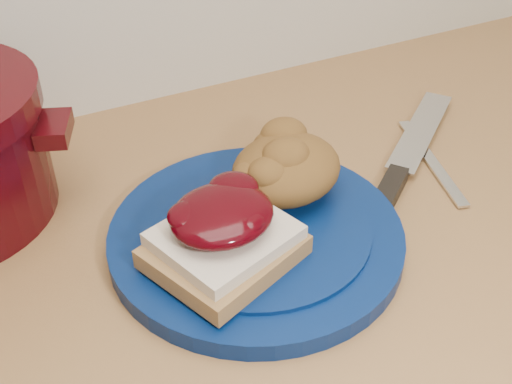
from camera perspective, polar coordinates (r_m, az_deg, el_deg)
name	(u,v)px	position (r m, az deg, el deg)	size (l,w,h in m)	color
plate	(256,236)	(0.66, 0.00, -3.96)	(0.30, 0.30, 0.02)	#051A4A
sandwich	(223,234)	(0.60, -2.92, -3.77)	(0.16, 0.15, 0.06)	olive
stuffing_mound	(286,169)	(0.67, 2.72, 2.07)	(0.12, 0.11, 0.06)	brown
chef_knife	(395,180)	(0.75, 12.24, 1.05)	(0.27, 0.22, 0.02)	black
butter_knife	(431,161)	(0.80, 15.31, 2.71)	(0.18, 0.01, 0.00)	silver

